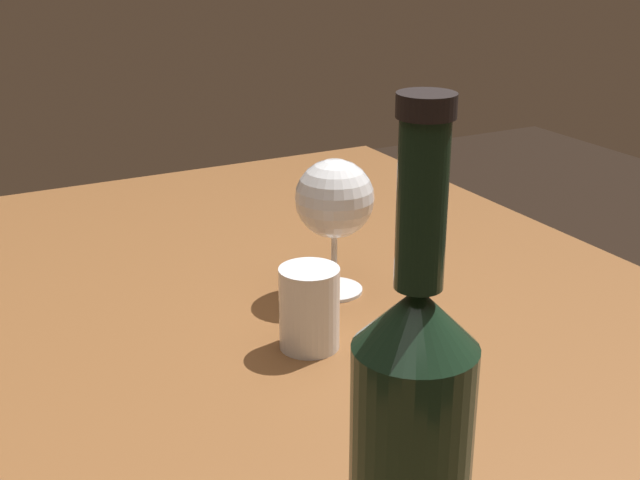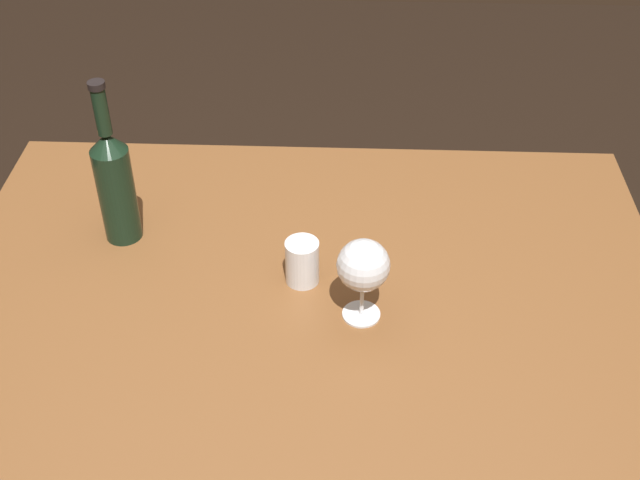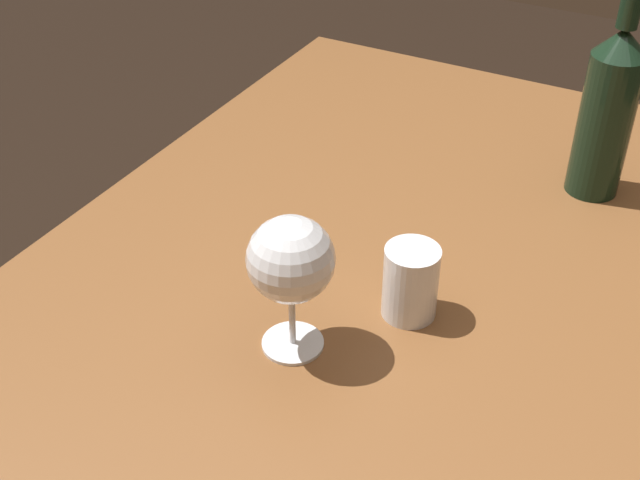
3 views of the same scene
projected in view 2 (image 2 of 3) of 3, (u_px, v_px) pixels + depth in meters
dining_table at (308, 319)px, 1.55m from camera, size 1.30×0.90×0.74m
wine_glass_left at (363, 267)px, 1.36m from camera, size 0.09×0.09×0.16m
wine_bottle at (115, 182)px, 1.52m from camera, size 0.07×0.07×0.33m
water_tumbler at (302, 264)px, 1.47m from camera, size 0.06×0.06×0.09m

